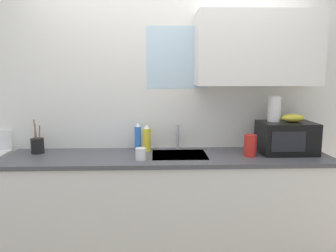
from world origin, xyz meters
The scene contains 11 objects.
kitchen_wall_assembly centered at (0.15, 0.31, 1.36)m, with size 3.49×0.42×2.50m.
counter_unit centered at (0.00, 0.00, 0.46)m, with size 2.72×0.63×0.90m.
sink_faucet centered at (0.10, 0.24, 1.01)m, with size 0.03×0.03×0.22m, color #B2B5BA.
microwave centered at (1.02, 0.05, 1.04)m, with size 0.46×0.35×0.27m.
banana_bunch centered at (1.07, 0.05, 1.20)m, with size 0.20×0.11×0.07m, color gold.
paper_towel_roll centered at (0.92, 0.10, 1.28)m, with size 0.11×0.11×0.22m, color white.
dish_soap_bottle_yellow centered at (-0.18, 0.17, 1.01)m, with size 0.07×0.07×0.24m.
dish_soap_bottle_blue centered at (-0.26, 0.19, 1.02)m, with size 0.06×0.06×0.25m.
cereal_canister centered at (0.68, -0.05, 0.99)m, with size 0.10×0.10×0.18m, color red.
mug_white centered at (-0.22, -0.14, 0.95)m, with size 0.08×0.08×0.10m, color white.
utensil_crock centered at (-1.12, 0.12, 0.97)m, with size 0.11×0.11×0.30m.
Camera 1 is at (-0.10, -2.71, 1.57)m, focal length 35.33 mm.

